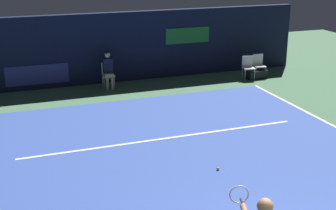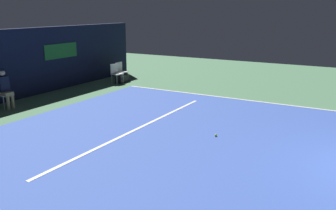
{
  "view_description": "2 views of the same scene",
  "coord_description": "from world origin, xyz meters",
  "px_view_note": "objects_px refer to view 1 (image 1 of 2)",
  "views": [
    {
      "loc": [
        -3.96,
        -4.57,
        4.9
      ],
      "look_at": [
        -0.04,
        6.13,
        1.09
      ],
      "focal_mm": 51.01,
      "sensor_mm": 36.0,
      "label": 1
    },
    {
      "loc": [
        -8.28,
        0.77,
        3.31
      ],
      "look_at": [
        0.26,
        5.66,
        0.77
      ],
      "focal_mm": 39.95,
      "sensor_mm": 36.0,
      "label": 2
    }
  ],
  "objects_px": {
    "line_judge_on_chair": "(108,70)",
    "equipment_bag": "(257,74)",
    "courtside_chair_near": "(259,64)",
    "tennis_ball": "(218,169)",
    "courtside_chair_far": "(248,66)"
  },
  "relations": [
    {
      "from": "courtside_chair_far",
      "to": "equipment_bag",
      "type": "bearing_deg",
      "value": -10.91
    },
    {
      "from": "courtside_chair_far",
      "to": "tennis_ball",
      "type": "height_order",
      "value": "courtside_chair_far"
    },
    {
      "from": "courtside_chair_far",
      "to": "equipment_bag",
      "type": "xyz_separation_m",
      "value": [
        0.36,
        -0.07,
        -0.34
      ]
    },
    {
      "from": "line_judge_on_chair",
      "to": "equipment_bag",
      "type": "relative_size",
      "value": 1.57
    },
    {
      "from": "courtside_chair_near",
      "to": "courtside_chair_far",
      "type": "relative_size",
      "value": 1.0
    },
    {
      "from": "courtside_chair_far",
      "to": "tennis_ball",
      "type": "bearing_deg",
      "value": -123.83
    },
    {
      "from": "line_judge_on_chair",
      "to": "equipment_bag",
      "type": "distance_m",
      "value": 5.76
    },
    {
      "from": "courtside_chair_near",
      "to": "equipment_bag",
      "type": "xyz_separation_m",
      "value": [
        -0.19,
        -0.21,
        -0.34
      ]
    },
    {
      "from": "line_judge_on_chair",
      "to": "tennis_ball",
      "type": "bearing_deg",
      "value": -83.98
    },
    {
      "from": "equipment_bag",
      "to": "courtside_chair_far",
      "type": "bearing_deg",
      "value": 160.76
    },
    {
      "from": "courtside_chair_near",
      "to": "tennis_ball",
      "type": "height_order",
      "value": "courtside_chair_near"
    },
    {
      "from": "tennis_ball",
      "to": "courtside_chair_near",
      "type": "bearing_deg",
      "value": 53.65
    },
    {
      "from": "courtside_chair_near",
      "to": "courtside_chair_far",
      "type": "height_order",
      "value": "same"
    },
    {
      "from": "line_judge_on_chair",
      "to": "courtside_chair_far",
      "type": "relative_size",
      "value": 1.5
    },
    {
      "from": "tennis_ball",
      "to": "equipment_bag",
      "type": "bearing_deg",
      "value": 53.86
    }
  ]
}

